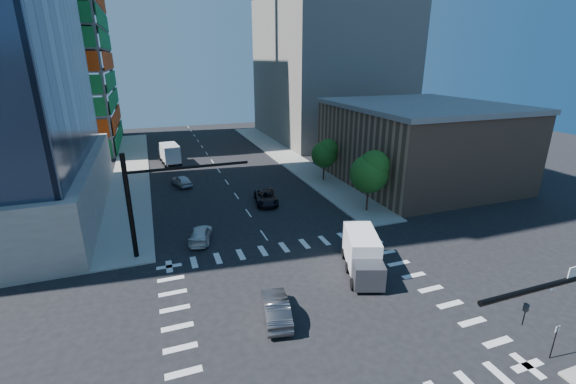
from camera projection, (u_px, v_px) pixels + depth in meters
name	position (u px, v px, depth m)	size (l,w,h in m)	color
ground	(314.00, 307.00, 26.43)	(160.00, 160.00, 0.00)	black
road_markings	(314.00, 307.00, 26.43)	(20.00, 20.00, 0.01)	silver
sidewalk_ne	(287.00, 157.00, 65.95)	(5.00, 60.00, 0.15)	gray
sidewalk_nw	(131.00, 171.00, 57.89)	(5.00, 60.00, 0.15)	gray
construction_building	(19.00, 5.00, 64.49)	(25.16, 34.50, 70.60)	slate
commercial_building	(419.00, 143.00, 52.27)	(20.50, 22.50, 10.60)	#8D6952
bg_building_ne	(329.00, 69.00, 79.36)	(24.00, 30.00, 28.00)	slate
signal_mast_nw	(148.00, 195.00, 31.61)	(10.20, 0.40, 9.00)	black
tree_south	(371.00, 171.00, 41.30)	(4.16, 4.16, 6.82)	#382316
tree_north	(325.00, 153.00, 52.28)	(3.54, 3.52, 5.78)	#382316
no_parking_sign	(555.00, 338.00, 21.44)	(0.30, 0.06, 2.20)	black
car_nb_far	(266.00, 197.00, 45.13)	(2.41, 5.23, 1.45)	black
car_sb_near	(201.00, 234.00, 35.78)	(1.83, 4.49, 1.30)	silver
car_sb_mid	(182.00, 181.00, 51.28)	(1.69, 4.19, 1.43)	#B9BAC1
car_sb_cross	(276.00, 308.00, 25.04)	(1.62, 4.64, 1.53)	#444449
box_truck_near	(363.00, 258.00, 30.06)	(4.34, 6.35, 3.07)	black
box_truck_far	(169.00, 154.00, 62.32)	(3.27, 6.40, 3.23)	black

